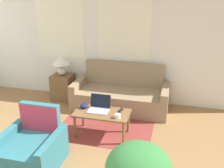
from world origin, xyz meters
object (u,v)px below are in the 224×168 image
(coffee_table, at_px, (102,115))
(laptop, at_px, (99,107))
(tv_remote, at_px, (121,110))
(table_lamp, at_px, (61,62))
(snack_bowl, at_px, (84,106))
(armchair, at_px, (33,149))
(couch, at_px, (121,96))
(cup_navy, at_px, (118,116))

(coffee_table, relative_size, laptop, 2.68)
(tv_remote, bearing_deg, table_lamp, 144.36)
(snack_bowl, bearing_deg, table_lamp, 128.60)
(armchair, distance_m, snack_bowl, 1.18)
(couch, xyz_separation_m, armchair, (-0.82, -2.15, -0.01))
(couch, distance_m, table_lamp, 1.49)
(armchair, distance_m, coffee_table, 1.26)
(table_lamp, height_order, laptop, table_lamp)
(coffee_table, height_order, cup_navy, cup_navy)
(laptop, relative_size, tv_remote, 2.26)
(laptop, height_order, tv_remote, laptop)
(armchair, distance_m, tv_remote, 1.55)
(table_lamp, relative_size, cup_navy, 4.76)
(couch, bearing_deg, tv_remote, -78.12)
(tv_remote, bearing_deg, snack_bowl, -176.56)
(armchair, xyz_separation_m, snack_bowl, (0.40, 1.09, 0.23))
(couch, height_order, cup_navy, couch)
(snack_bowl, bearing_deg, cup_navy, -18.54)
(cup_navy, height_order, snack_bowl, snack_bowl)
(snack_bowl, xyz_separation_m, tv_remote, (0.64, 0.04, -0.03))
(laptop, height_order, cup_navy, laptop)
(armchair, bearing_deg, coffee_table, 53.31)
(laptop, distance_m, tv_remote, 0.37)
(armchair, height_order, snack_bowl, armchair)
(table_lamp, xyz_separation_m, coffee_table, (1.29, -1.26, -0.48))
(table_lamp, relative_size, laptop, 1.26)
(snack_bowl, bearing_deg, laptop, -4.82)
(coffee_table, bearing_deg, tv_remote, 22.83)
(laptop, bearing_deg, snack_bowl, 175.18)
(cup_navy, distance_m, tv_remote, 0.26)
(table_lamp, height_order, cup_navy, table_lamp)
(armchair, xyz_separation_m, laptop, (0.68, 1.06, 0.24))
(couch, height_order, snack_bowl, couch)
(laptop, bearing_deg, coffee_table, -42.29)
(laptop, bearing_deg, couch, 82.39)
(armchair, xyz_separation_m, coffee_table, (0.75, 1.00, 0.13))
(table_lamp, relative_size, tv_remote, 2.84)
(table_lamp, bearing_deg, cup_navy, -41.19)
(couch, bearing_deg, cup_navy, -80.02)
(coffee_table, xyz_separation_m, laptop, (-0.07, 0.06, 0.11))
(snack_bowl, bearing_deg, armchair, -110.02)
(coffee_table, relative_size, snack_bowl, 6.04)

